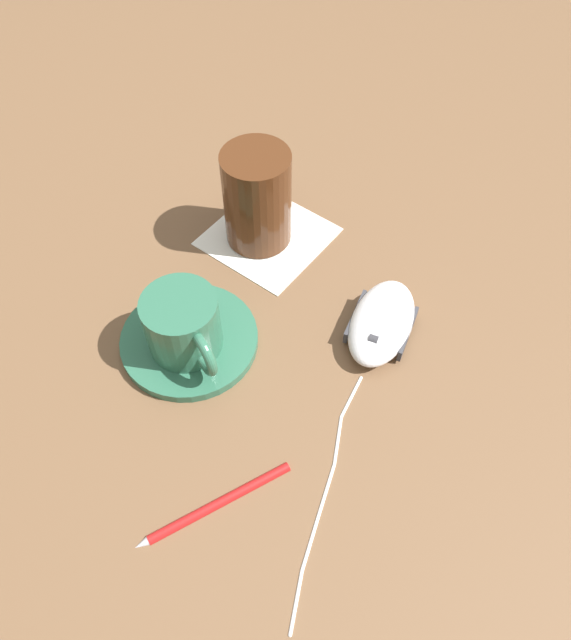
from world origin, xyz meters
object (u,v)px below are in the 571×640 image
(drinking_glass, at_px, (257,198))
(computer_mouse, at_px, (382,322))
(saucer, at_px, (190,340))
(coffee_cup, at_px, (184,325))
(pen, at_px, (215,503))

(drinking_glass, bearing_deg, computer_mouse, 92.85)
(saucer, distance_m, drinking_glass, 0.17)
(coffee_cup, distance_m, computer_mouse, 0.20)
(saucer, height_order, coffee_cup, coffee_cup)
(saucer, bearing_deg, drinking_glass, -154.77)
(computer_mouse, distance_m, drinking_glass, 0.19)
(coffee_cup, xyz_separation_m, drinking_glass, (-0.15, -0.08, 0.02))
(saucer, xyz_separation_m, pen, (0.08, 0.15, -0.00))
(saucer, relative_size, pen, 0.96)
(computer_mouse, height_order, drinking_glass, drinking_glass)
(coffee_cup, xyz_separation_m, pen, (0.08, 0.15, -0.04))
(saucer, xyz_separation_m, drinking_glass, (-0.15, -0.07, 0.05))
(drinking_glass, bearing_deg, pen, 44.09)
(saucer, relative_size, computer_mouse, 1.09)
(coffee_cup, relative_size, pen, 0.71)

